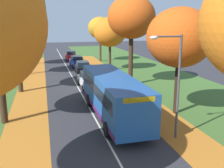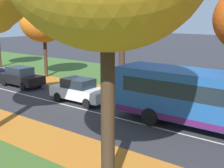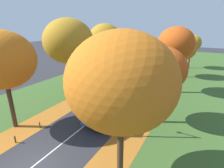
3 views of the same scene
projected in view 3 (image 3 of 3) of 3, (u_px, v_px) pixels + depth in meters
name	position (u px, v px, depth m)	size (l,w,h in m)	color
ground_plane	(32.00, 167.00, 12.26)	(160.00, 160.00, 0.00)	#2D2D33
grass_verge_left	(91.00, 77.00, 33.03)	(12.00, 90.00, 0.01)	#3D6028
leaf_litter_left	(92.00, 92.00, 25.96)	(2.80, 60.00, 0.00)	#B26B23
grass_verge_right	(197.00, 95.00, 24.66)	(12.00, 90.00, 0.01)	#3D6028
leaf_litter_right	(153.00, 105.00, 21.77)	(2.80, 60.00, 0.00)	#B26B23
road_centre_line	(136.00, 85.00, 28.84)	(0.12, 80.00, 0.01)	silver
tree_left_nearest	(2.00, 60.00, 15.03)	(5.68, 5.68, 9.16)	#422D1E
tree_left_near	(69.00, 41.00, 22.01)	(6.30, 6.30, 10.32)	#382619
tree_left_mid	(105.00, 39.00, 28.61)	(5.33, 5.33, 9.67)	#422D1E
tree_left_far	(125.00, 41.00, 36.25)	(4.71, 4.71, 8.35)	#382619
tree_left_distant	(138.00, 41.00, 42.96)	(4.50, 4.50, 7.52)	#422D1E
tree_right_nearest	(122.00, 82.00, 9.25)	(6.00, 6.00, 9.34)	#422D1E
tree_right_near	(161.00, 69.00, 16.15)	(4.68, 4.68, 7.68)	black
tree_right_mid	(176.00, 44.00, 23.50)	(4.87, 4.87, 9.28)	#382619
tree_right_far	(184.00, 49.00, 31.53)	(4.41, 4.41, 7.23)	#382619
tree_right_distant	(192.00, 43.00, 38.31)	(4.03, 4.03, 7.42)	#422D1E
bollard_second	(15.00, 139.00, 14.68)	(0.12, 0.12, 0.65)	#4C3823
bollard_third	(40.00, 125.00, 16.78)	(0.12, 0.12, 0.62)	#4C3823
streetlamp_right	(120.00, 97.00, 14.61)	(1.89, 0.28, 6.00)	#47474C
bus	(117.00, 97.00, 19.88)	(2.72, 10.41, 2.98)	#1E5199
car_white_lead	(142.00, 82.00, 27.74)	(1.85, 4.24, 1.62)	silver
car_black_following	(157.00, 72.00, 33.43)	(1.84, 4.23, 1.62)	black
car_blue_third_in_line	(163.00, 66.00, 38.03)	(1.93, 4.27, 1.62)	#233D9E
car_red_fourth_in_line	(170.00, 60.00, 44.11)	(1.86, 4.24, 1.62)	#B21919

